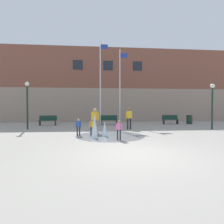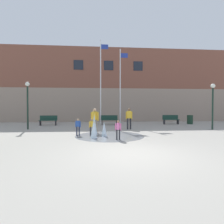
# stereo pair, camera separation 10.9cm
# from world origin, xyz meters

# --- Properties ---
(ground_plane) EXTENTS (100.00, 100.00, 0.00)m
(ground_plane) POSITION_xyz_m (0.00, 0.00, 0.00)
(ground_plane) COLOR #9E998E
(library_building) EXTENTS (36.00, 6.05, 8.77)m
(library_building) POSITION_xyz_m (0.00, 17.65, 4.39)
(library_building) COLOR gray
(library_building) RESTS_ON ground
(splash_fountain) EXTENTS (3.95, 3.95, 1.20)m
(splash_fountain) POSITION_xyz_m (-1.15, 4.13, 0.39)
(splash_fountain) COLOR gray
(splash_fountain) RESTS_ON ground
(park_bench_left_of_flagpoles) EXTENTS (1.60, 0.44, 0.91)m
(park_bench_left_of_flagpoles) POSITION_xyz_m (-5.87, 10.77, 0.48)
(park_bench_left_of_flagpoles) COLOR #28282D
(park_bench_left_of_flagpoles) RESTS_ON ground
(park_bench_under_right_flagpole) EXTENTS (1.60, 0.44, 0.91)m
(park_bench_under_right_flagpole) POSITION_xyz_m (-0.15, 10.93, 0.48)
(park_bench_under_right_flagpole) COLOR #28282D
(park_bench_under_right_flagpole) RESTS_ON ground
(park_bench_near_trashcan) EXTENTS (1.60, 0.44, 0.91)m
(park_bench_near_trashcan) POSITION_xyz_m (5.99, 10.97, 0.48)
(park_bench_near_trashcan) COLOR #28282D
(park_bench_near_trashcan) RESTS_ON ground
(adult_in_red) EXTENTS (0.50, 0.39, 1.59)m
(adult_in_red) POSITION_xyz_m (-1.45, 5.37, 0.93)
(adult_in_red) COLOR #89755B
(adult_in_red) RESTS_ON ground
(child_in_fountain) EXTENTS (0.31, 0.24, 0.99)m
(child_in_fountain) POSITION_xyz_m (-0.23, 2.79, 0.58)
(child_in_fountain) COLOR #28282D
(child_in_fountain) RESTS_ON ground
(child_running) EXTENTS (0.31, 0.20, 0.99)m
(child_running) POSITION_xyz_m (-2.40, 4.38, 0.58)
(child_running) COLOR #1E233D
(child_running) RESTS_ON ground
(adult_near_bench) EXTENTS (0.50, 0.21, 1.59)m
(adult_near_bench) POSITION_xyz_m (1.09, 7.09, 0.93)
(adult_near_bench) COLOR #28282D
(adult_near_bench) RESTS_ON ground
(child_with_pink_shirt) EXTENTS (0.31, 0.24, 0.99)m
(child_with_pink_shirt) POSITION_xyz_m (-1.60, 4.13, 0.58)
(child_with_pink_shirt) COLOR #28282D
(child_with_pink_shirt) RESTS_ON ground
(flagpole_left) EXTENTS (0.80, 0.10, 8.27)m
(flagpole_left) POSITION_xyz_m (-0.96, 11.43, 4.38)
(flagpole_left) COLOR silver
(flagpole_left) RESTS_ON ground
(flagpole_right) EXTENTS (0.80, 0.10, 7.46)m
(flagpole_right) POSITION_xyz_m (0.99, 11.43, 3.97)
(flagpole_right) COLOR silver
(flagpole_right) RESTS_ON ground
(lamp_post_left_lane) EXTENTS (0.32, 0.32, 3.56)m
(lamp_post_left_lane) POSITION_xyz_m (-6.53, 7.73, 2.36)
(lamp_post_left_lane) COLOR #192D23
(lamp_post_left_lane) RESTS_ON ground
(lamp_post_right_lane) EXTENTS (0.32, 0.32, 3.40)m
(lamp_post_right_lane) POSITION_xyz_m (7.23, 6.43, 2.27)
(lamp_post_right_lane) COLOR #192D23
(lamp_post_right_lane) RESTS_ON ground
(trash_can) EXTENTS (0.56, 0.56, 0.90)m
(trash_can) POSITION_xyz_m (7.94, 10.91, 0.45)
(trash_can) COLOR #193323
(trash_can) RESTS_ON ground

